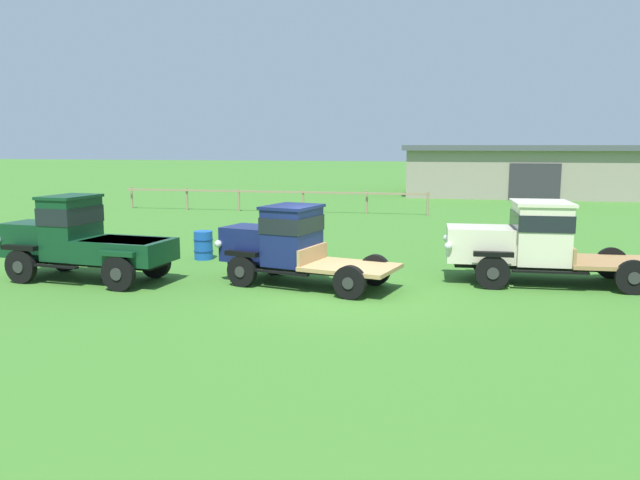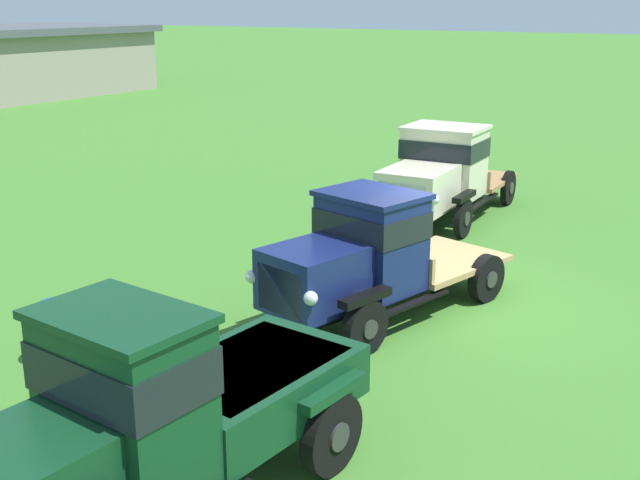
{
  "view_description": "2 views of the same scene",
  "coord_description": "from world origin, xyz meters",
  "px_view_note": "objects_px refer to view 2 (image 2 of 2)",
  "views": [
    {
      "loc": [
        2.8,
        -14.54,
        3.63
      ],
      "look_at": [
        -0.79,
        2.13,
        1.0
      ],
      "focal_mm": 35.0,
      "sensor_mm": 36.0,
      "label": 1
    },
    {
      "loc": [
        -11.79,
        -4.62,
        4.86
      ],
      "look_at": [
        -0.79,
        2.13,
        1.0
      ],
      "focal_mm": 45.0,
      "sensor_mm": 36.0,
      "label": 2
    }
  ],
  "objects_px": {
    "vintage_truck_foreground_near": "(151,421)",
    "oil_drum_beside_row": "(62,333)",
    "vintage_truck_second_in_line": "(365,257)",
    "vintage_truck_midrow_center": "(439,172)"
  },
  "relations": [
    {
      "from": "oil_drum_beside_row",
      "to": "vintage_truck_second_in_line",
      "type": "bearing_deg",
      "value": -38.66
    },
    {
      "from": "vintage_truck_foreground_near",
      "to": "vintage_truck_second_in_line",
      "type": "height_order",
      "value": "vintage_truck_foreground_near"
    },
    {
      "from": "vintage_truck_foreground_near",
      "to": "vintage_truck_second_in_line",
      "type": "distance_m",
      "value": 5.58
    },
    {
      "from": "oil_drum_beside_row",
      "to": "vintage_truck_midrow_center",
      "type": "bearing_deg",
      "value": -8.25
    },
    {
      "from": "vintage_truck_foreground_near",
      "to": "oil_drum_beside_row",
      "type": "relative_size",
      "value": 5.5
    },
    {
      "from": "vintage_truck_foreground_near",
      "to": "vintage_truck_second_in_line",
      "type": "xyz_separation_m",
      "value": [
        5.54,
        0.73,
        -0.03
      ]
    },
    {
      "from": "vintage_truck_midrow_center",
      "to": "oil_drum_beside_row",
      "type": "height_order",
      "value": "vintage_truck_midrow_center"
    },
    {
      "from": "vintage_truck_second_in_line",
      "to": "oil_drum_beside_row",
      "type": "distance_m",
      "value": 4.58
    },
    {
      "from": "oil_drum_beside_row",
      "to": "vintage_truck_foreground_near",
      "type": "bearing_deg",
      "value": -119.21
    },
    {
      "from": "vintage_truck_midrow_center",
      "to": "vintage_truck_second_in_line",
      "type": "bearing_deg",
      "value": -166.93
    }
  ]
}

